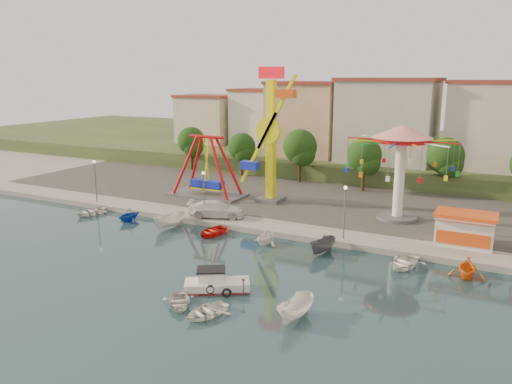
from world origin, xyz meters
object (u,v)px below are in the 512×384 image
Objects in this scene: kamikaze_tower at (272,139)px; van at (216,209)px; skiff at (296,309)px; pirate_ship_ride at (207,167)px; cabin_motorboat at (216,284)px; wave_swinger at (401,151)px; rowboat_a at (179,302)px.

van is (-2.57, -8.91, -7.04)m from kamikaze_tower.
skiff is 0.64× the size of van.
pirate_ship_ride is at bearing -175.13° from kamikaze_tower.
skiff is at bearing -156.72° from van.
pirate_ship_ride reaches higher than cabin_motorboat.
cabin_motorboat is (-8.65, -23.95, -7.73)m from wave_swinger.
rowboat_a is 8.42m from skiff.
pirate_ship_ride reaches higher than rowboat_a.
pirate_ship_ride reaches higher than skiff.
cabin_motorboat is 1.60× the size of rowboat_a.
pirate_ship_ride is 0.86× the size of wave_swinger.
rowboat_a is at bearing -160.21° from skiff.
rowboat_a is 0.52× the size of van.
rowboat_a is (6.10, -28.10, -8.21)m from kamikaze_tower.
wave_swinger is at bearing 93.81° from skiff.
skiff is 24.17m from van.
van is at bearing 90.75° from cabin_motorboat.
pirate_ship_ride is 2.49× the size of skiff.
rowboat_a is 0.81× the size of skiff.
skiff is at bearing -43.73° from cabin_motorboat.
skiff is (7.34, -1.70, 0.31)m from cabin_motorboat.
cabin_motorboat is 0.83× the size of van.
van is at bearing 141.01° from skiff.
pirate_ship_ride is 24.87m from wave_swinger.
kamikaze_tower is at bearing 177.98° from wave_swinger.
cabin_motorboat reaches higher than rowboat_a.
wave_swinger is 2.23× the size of cabin_motorboat.
van reaches higher than cabin_motorboat.
skiff is at bearing -24.23° from rowboat_a.
cabin_motorboat is (6.95, -24.50, -8.08)m from kamikaze_tower.
rowboat_a is at bearing -134.03° from cabin_motorboat.
kamikaze_tower is at bearing 125.35° from skiff.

